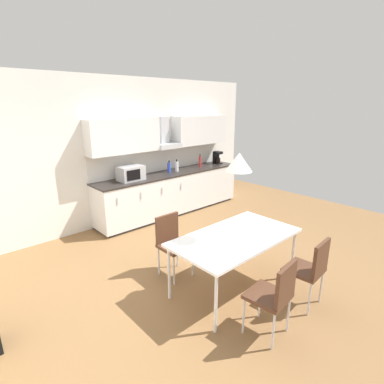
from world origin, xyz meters
The scene contains 15 objects.
ground_plane centered at (0.00, 0.00, -0.01)m, with size 9.27×7.44×0.02m, color brown.
wall_back centered at (0.00, 2.53, 1.43)m, with size 7.42×0.10×2.86m, color silver.
kitchen_counter centered at (1.23, 2.16, 0.46)m, with size 3.51×0.68×0.92m.
backsplash_tile centered at (1.23, 2.47, 1.16)m, with size 3.49×0.02×0.48m, color silver.
upper_wall_cabinets centered at (1.23, 2.31, 1.75)m, with size 3.49×0.40×0.65m.
microwave centered at (0.23, 2.15, 1.06)m, with size 0.48×0.35×0.28m.
coffee_maker centered at (2.71, 2.18, 1.07)m, with size 0.18×0.19×0.30m.
bottle_red centered at (2.11, 2.16, 1.05)m, with size 0.06×0.06×0.30m.
bottle_white centered at (1.39, 2.16, 1.03)m, with size 0.08×0.08×0.27m.
bottle_blue centered at (1.22, 2.21, 1.03)m, with size 0.07×0.07×0.26m.
dining_table centered at (0.04, -0.64, 0.71)m, with size 1.67×0.91×0.75m.
chair_far_left centered at (-0.33, 0.20, 0.53)m, with size 0.40×0.40×0.87m.
chair_near_right centered at (0.42, -1.48, 0.53)m, with size 0.43×0.43×0.87m.
chair_near_left centered at (-0.32, -1.47, 0.53)m, with size 0.44×0.44×0.87m.
pendant_lamp centered at (0.04, -0.64, 1.70)m, with size 0.32×0.32×0.22m, color silver.
Camera 1 is at (-2.71, -2.83, 2.37)m, focal length 28.00 mm.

